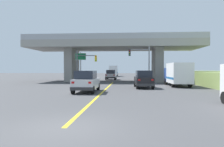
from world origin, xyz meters
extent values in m
plane|color=#424244|center=(0.00, 29.28, 0.00)|extent=(160.00, 160.00, 0.00)
cube|color=gray|center=(0.00, 29.28, 6.34)|extent=(29.50, 9.09, 1.17)
cube|color=gray|center=(-7.57, 29.28, 2.88)|extent=(1.34, 5.46, 5.75)
cube|color=gray|center=(7.57, 29.28, 2.88)|extent=(1.34, 5.46, 5.75)
cube|color=#9EA0A5|center=(0.00, 24.88, 7.37)|extent=(29.50, 0.20, 0.90)
cube|color=#9EA0A5|center=(0.00, 33.68, 7.37)|extent=(29.50, 0.20, 0.90)
cube|color=yellow|center=(0.00, 13.18, 0.00)|extent=(0.20, 26.35, 0.01)
cube|color=silver|center=(-1.53, 12.09, 0.81)|extent=(1.92, 4.59, 0.90)
cube|color=#1E232D|center=(-1.53, 11.75, 1.64)|extent=(1.69, 2.52, 0.76)
cube|color=#2D2D30|center=(-1.53, 9.85, 0.50)|extent=(1.96, 0.20, 0.28)
cube|color=red|center=(-2.25, 9.78, 1.03)|extent=(0.24, 0.06, 0.16)
cube|color=red|center=(-0.81, 9.78, 1.03)|extent=(0.24, 0.06, 0.16)
cylinder|color=black|center=(-2.39, 13.84, 0.36)|extent=(0.26, 0.72, 0.72)
cylinder|color=black|center=(-0.67, 13.84, 0.36)|extent=(0.26, 0.72, 0.72)
cylinder|color=black|center=(-2.39, 10.35, 0.36)|extent=(0.26, 0.72, 0.72)
cylinder|color=black|center=(-0.67, 10.35, 0.36)|extent=(0.26, 0.72, 0.72)
cube|color=black|center=(4.20, 16.86, 0.81)|extent=(2.04, 4.38, 0.90)
cube|color=#1E232D|center=(4.21, 16.53, 1.64)|extent=(1.74, 2.43, 0.76)
cube|color=#2D2D30|center=(4.28, 14.75, 0.50)|extent=(1.92, 0.27, 0.28)
cube|color=red|center=(3.58, 14.65, 1.03)|extent=(0.24, 0.07, 0.16)
cube|color=red|center=(4.98, 14.71, 1.03)|extent=(0.24, 0.07, 0.16)
cylinder|color=black|center=(3.30, 18.43, 0.36)|extent=(0.29, 0.73, 0.72)
cylinder|color=black|center=(4.97, 18.49, 0.36)|extent=(0.29, 0.73, 0.72)
cylinder|color=black|center=(3.42, 15.22, 0.36)|extent=(0.29, 0.73, 0.72)
cylinder|color=black|center=(5.10, 15.28, 0.36)|extent=(0.29, 0.73, 0.72)
cube|color=navy|center=(8.74, 22.04, 1.40)|extent=(2.20, 2.00, 1.90)
cube|color=white|center=(8.74, 18.81, 1.69)|extent=(2.31, 4.46, 2.48)
cube|color=#195999|center=(8.74, 18.81, 1.07)|extent=(2.33, 4.37, 0.24)
cylinder|color=black|center=(7.74, 22.04, 0.45)|extent=(0.30, 0.90, 0.90)
cylinder|color=black|center=(9.74, 22.04, 0.45)|extent=(0.30, 0.90, 0.90)
cylinder|color=black|center=(7.74, 17.70, 0.45)|extent=(0.30, 0.90, 0.90)
cylinder|color=black|center=(9.74, 17.70, 0.45)|extent=(0.30, 0.90, 0.90)
cube|color=silver|center=(-0.97, 35.24, 0.81)|extent=(2.00, 4.72, 0.90)
cube|color=#1E232D|center=(-0.97, 34.88, 1.64)|extent=(1.76, 2.60, 0.76)
cube|color=#2D2D30|center=(-0.97, 32.92, 0.50)|extent=(2.04, 0.20, 0.28)
cube|color=red|center=(-1.72, 32.85, 1.03)|extent=(0.24, 0.06, 0.16)
cube|color=red|center=(-0.22, 32.85, 1.03)|extent=(0.24, 0.06, 0.16)
cylinder|color=black|center=(-1.87, 37.05, 0.36)|extent=(0.26, 0.72, 0.72)
cylinder|color=black|center=(-0.07, 37.05, 0.36)|extent=(0.26, 0.72, 0.72)
cylinder|color=black|center=(-1.87, 33.42, 0.36)|extent=(0.26, 0.72, 0.72)
cylinder|color=black|center=(-0.07, 33.42, 0.36)|extent=(0.26, 0.72, 0.72)
cylinder|color=slate|center=(5.61, 24.05, 2.87)|extent=(0.18, 0.18, 5.73)
cylinder|color=slate|center=(4.15, 24.05, 5.14)|extent=(2.92, 0.12, 0.12)
cube|color=#232326|center=(2.69, 24.05, 4.66)|extent=(0.32, 0.26, 0.96)
sphere|color=red|center=(2.69, 23.90, 4.96)|extent=(0.16, 0.16, 0.16)
sphere|color=gold|center=(2.69, 23.90, 4.66)|extent=(0.16, 0.16, 0.16)
sphere|color=green|center=(2.69, 23.90, 4.36)|extent=(0.16, 0.16, 0.16)
cylinder|color=#56595E|center=(-5.61, 25.01, 2.61)|extent=(0.18, 0.18, 5.22)
cylinder|color=#56595E|center=(-4.11, 25.01, 4.34)|extent=(3.01, 0.12, 0.12)
cube|color=gold|center=(-2.60, 25.01, 3.86)|extent=(0.32, 0.26, 0.96)
sphere|color=red|center=(-2.60, 24.86, 4.16)|extent=(0.16, 0.16, 0.16)
sphere|color=gold|center=(-2.60, 24.86, 3.86)|extent=(0.16, 0.16, 0.16)
sphere|color=green|center=(-2.60, 24.86, 3.56)|extent=(0.16, 0.16, 0.16)
cylinder|color=slate|center=(-5.40, 26.66, 2.50)|extent=(0.14, 0.14, 5.00)
cube|color=#146638|center=(-5.40, 26.60, 4.28)|extent=(1.74, 0.08, 1.05)
cube|color=white|center=(-5.40, 26.59, 4.28)|extent=(1.82, 0.04, 1.13)
cube|color=navy|center=(-1.79, 58.50, 1.40)|extent=(2.20, 2.00, 1.90)
cube|color=silver|center=(-1.79, 54.89, 1.83)|extent=(2.31, 5.24, 2.77)
cube|color=#195999|center=(-1.79, 54.89, 1.14)|extent=(2.33, 5.13, 0.24)
cylinder|color=black|center=(-2.79, 58.50, 0.45)|extent=(0.30, 0.90, 0.90)
cylinder|color=black|center=(-0.79, 58.50, 0.45)|extent=(0.30, 0.90, 0.90)
cylinder|color=black|center=(-2.79, 53.58, 0.45)|extent=(0.30, 0.90, 0.90)
cylinder|color=black|center=(-0.79, 53.58, 0.45)|extent=(0.30, 0.90, 0.90)
camera|label=1|loc=(2.30, -7.34, 2.14)|focal=33.20mm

